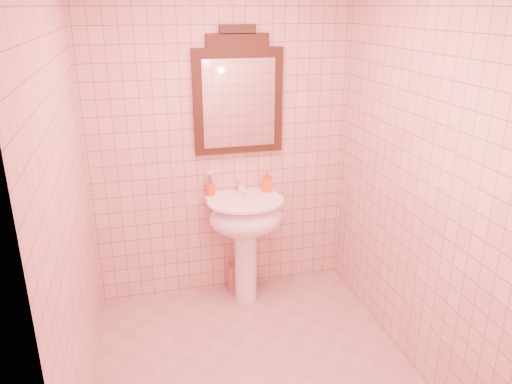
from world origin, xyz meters
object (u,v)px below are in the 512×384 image
object	(u,v)px
pedestal_sink	(246,224)
mirror	(238,96)
soap_dispenser	(267,181)
towel	(240,276)
toothbrush_cup	(210,189)

from	to	relation	value
pedestal_sink	mirror	xyz separation A→B (m)	(-0.00, 0.20, 0.94)
soap_dispenser	pedestal_sink	bearing A→B (deg)	-133.60
soap_dispenser	towel	bearing A→B (deg)	-175.46
toothbrush_cup	soap_dispenser	size ratio (longest dim) A/B	1.03
toothbrush_cup	towel	size ratio (longest dim) A/B	0.75
pedestal_sink	toothbrush_cup	world-z (taller)	toothbrush_cup
pedestal_sink	toothbrush_cup	xyz separation A→B (m)	(-0.24, 0.17, 0.25)
toothbrush_cup	soap_dispenser	world-z (taller)	toothbrush_cup
mirror	toothbrush_cup	world-z (taller)	mirror
pedestal_sink	mirror	distance (m)	0.97
toothbrush_cup	towel	world-z (taller)	toothbrush_cup
towel	mirror	bearing A→B (deg)	66.30
soap_dispenser	toothbrush_cup	bearing A→B (deg)	-170.66
pedestal_sink	soap_dispenser	distance (m)	0.38
soap_dispenser	towel	world-z (taller)	soap_dispenser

